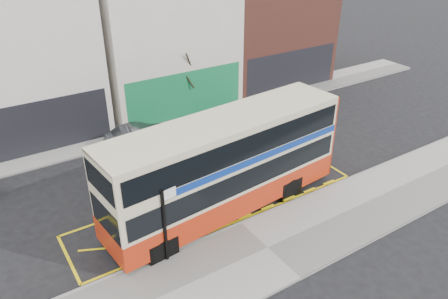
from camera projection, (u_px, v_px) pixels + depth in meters
ground at (236, 221)px, 19.54m from camera, size 120.00×120.00×0.00m
pavement at (268, 249)px, 17.80m from camera, size 40.00×4.00×0.15m
kerb at (241, 224)px, 19.22m from camera, size 40.00×0.15×0.15m
far_pavement at (139, 129)px, 27.63m from camera, size 50.00×3.00×0.15m
road_markings at (217, 203)px, 20.72m from camera, size 14.00×3.40×0.01m
terrace_left at (15, 45)px, 25.45m from camera, size 8.00×8.01×11.80m
terrace_green_shop at (157, 30)px, 29.85m from camera, size 9.00×8.01×11.30m
terrace_right at (261, 22)px, 34.36m from camera, size 9.00×8.01×10.30m
double_decker_bus at (226, 164)px, 19.21m from camera, size 11.68×3.69×4.59m
bus_stop_post at (165, 218)px, 16.29m from camera, size 0.82×0.17×3.29m
car_grey at (140, 136)px, 25.51m from camera, size 4.07×1.60×1.32m
car_white at (247, 112)px, 28.46m from camera, size 5.02×2.85×1.37m
street_tree_right at (183, 58)px, 28.10m from camera, size 2.64×2.64×5.70m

